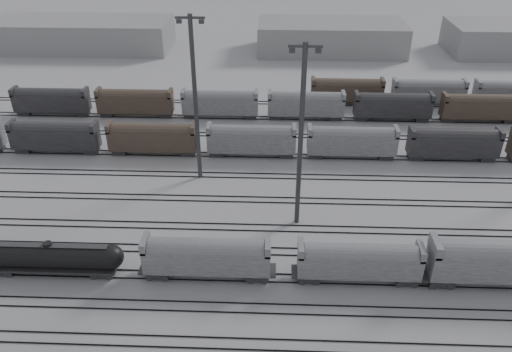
{
  "coord_description": "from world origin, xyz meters",
  "views": [
    {
      "loc": [
        -5.26,
        -44.14,
        40.76
      ],
      "look_at": [
        -7.7,
        18.23,
        4.0
      ],
      "focal_mm": 35.0,
      "sensor_mm": 36.0,
      "label": 1
    }
  ],
  "objects_px": {
    "tank_car_b": "(51,256)",
    "hopper_car_a": "(207,255)",
    "hopper_car_b": "(359,260)",
    "light_mast_c": "(301,135)",
    "hopper_car_c": "(504,260)"
  },
  "relations": [
    {
      "from": "hopper_car_b",
      "to": "tank_car_b",
      "type": "bearing_deg",
      "value": 180.0
    },
    {
      "from": "hopper_car_a",
      "to": "tank_car_b",
      "type": "bearing_deg",
      "value": 180.0
    },
    {
      "from": "light_mast_c",
      "to": "tank_car_b",
      "type": "bearing_deg",
      "value": -158.49
    },
    {
      "from": "hopper_car_c",
      "to": "tank_car_b",
      "type": "bearing_deg",
      "value": 180.0
    },
    {
      "from": "tank_car_b",
      "to": "hopper_car_a",
      "type": "height_order",
      "value": "hopper_car_a"
    },
    {
      "from": "hopper_car_a",
      "to": "hopper_car_b",
      "type": "xyz_separation_m",
      "value": [
        17.72,
        0.0,
        -0.14
      ]
    },
    {
      "from": "hopper_car_c",
      "to": "light_mast_c",
      "type": "xyz_separation_m",
      "value": [
        -23.11,
        11.68,
        9.62
      ]
    },
    {
      "from": "tank_car_b",
      "to": "hopper_car_b",
      "type": "xyz_separation_m",
      "value": [
        36.4,
        0.0,
        0.65
      ]
    },
    {
      "from": "hopper_car_b",
      "to": "light_mast_c",
      "type": "relative_size",
      "value": 0.57
    },
    {
      "from": "tank_car_b",
      "to": "hopper_car_b",
      "type": "bearing_deg",
      "value": 0.0
    },
    {
      "from": "hopper_car_a",
      "to": "hopper_car_c",
      "type": "xyz_separation_m",
      "value": [
        34.06,
        0.0,
        0.42
      ]
    },
    {
      "from": "hopper_car_b",
      "to": "hopper_car_c",
      "type": "relative_size",
      "value": 0.85
    },
    {
      "from": "hopper_car_a",
      "to": "light_mast_c",
      "type": "xyz_separation_m",
      "value": [
        10.95,
        11.68,
        10.04
      ]
    },
    {
      "from": "tank_car_b",
      "to": "hopper_car_c",
      "type": "distance_m",
      "value": 52.76
    },
    {
      "from": "hopper_car_a",
      "to": "hopper_car_b",
      "type": "relative_size",
      "value": 1.04
    }
  ]
}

